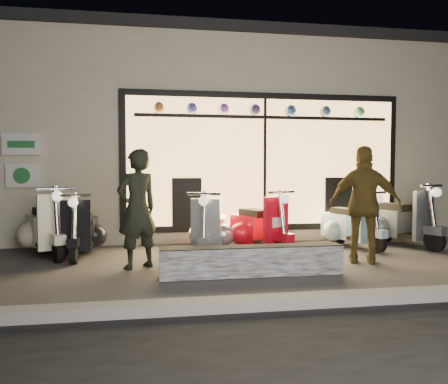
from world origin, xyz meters
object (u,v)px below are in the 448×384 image
Objects in this scene: graffiti_barrier at (252,261)px; woman at (365,205)px; scooter_silver at (210,230)px; man at (137,209)px; scooter_red at (256,227)px.

graffiti_barrier is 1.38× the size of woman.
woman is (2.19, -1.10, 0.47)m from scooter_silver.
graffiti_barrier is 1.64m from scooter_silver.
graffiti_barrier is at bearing 122.72° from man.
scooter_red reaches higher than scooter_silver.
graffiti_barrier is 1.70× the size of scooter_silver.
man is at bearing -127.85° from scooter_silver.
man reaches higher than scooter_silver.
man is (-1.16, -0.88, 0.44)m from scooter_silver.
woman is (1.84, 0.50, 0.68)m from graffiti_barrier.
woman is at bearing -11.51° from scooter_silver.
scooter_silver is 0.81m from scooter_red.
scooter_silver is at bearing 163.89° from scooter_red.
scooter_silver is 0.84× the size of man.
scooter_red is 0.83× the size of man.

